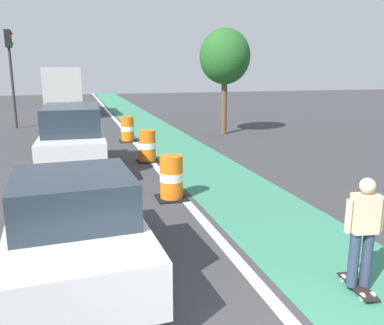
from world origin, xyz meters
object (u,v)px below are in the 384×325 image
Objects in this scene: traffic_barrel_front at (171,178)px; traffic_light_corner at (10,61)px; parked_suv_second at (73,138)px; skateboarder_on_lane at (363,231)px; traffic_barrel_mid at (148,146)px; delivery_truck_down_block at (63,88)px; street_tree_sidewalk at (225,57)px; parked_sedan_nearest at (75,228)px; traffic_barrel_back at (128,129)px.

traffic_light_corner is at bearing 110.00° from traffic_barrel_front.
traffic_light_corner is (-2.94, 10.74, 2.47)m from parked_suv_second.
skateboarder_on_lane is 1.55× the size of traffic_barrel_front.
skateboarder_on_lane is at bearing -81.10° from traffic_barrel_mid.
delivery_truck_down_block is 1.49× the size of traffic_light_corner.
parked_suv_second is (-3.87, 8.45, 0.12)m from skateboarder_on_lane.
traffic_light_corner reaches higher than traffic_barrel_mid.
traffic_barrel_mid is at bearing -132.98° from street_tree_sidewalk.
skateboarder_on_lane is at bearing -80.16° from delivery_truck_down_block.
parked_sedan_nearest is 3.85× the size of traffic_barrel_back.
traffic_barrel_front is (2.27, -3.56, -0.50)m from parked_suv_second.
parked_suv_second is 4.27× the size of traffic_barrel_back.
parked_sedan_nearest reaches higher than skateboarder_on_lane.
traffic_light_corner is (-5.23, 5.86, 2.97)m from traffic_barrel_back.
skateboarder_on_lane is 0.40× the size of parked_sedan_nearest.
parked_suv_second reaches higher than traffic_barrel_mid.
delivery_truck_down_block is (-2.80, 20.49, 1.31)m from traffic_barrel_front.
traffic_barrel_front is (2.28, 3.41, -0.30)m from parked_sedan_nearest.
parked_sedan_nearest is at bearing -80.63° from traffic_light_corner.
traffic_barrel_mid is (0.17, 4.25, 0.00)m from traffic_barrel_front.
parked_suv_second is at bearing -74.70° from traffic_light_corner.
parked_suv_second is 0.93× the size of street_tree_sidewalk.
skateboarder_on_lane reaches higher than traffic_barrel_back.
traffic_barrel_mid is (2.44, 0.68, -0.50)m from parked_suv_second.
delivery_truck_down_block reaches higher than parked_suv_second.
traffic_light_corner is at bearing 153.30° from street_tree_sidewalk.
traffic_light_corner reaches higher than parked_sedan_nearest.
delivery_truck_down_block reaches higher than parked_sedan_nearest.
traffic_light_corner is at bearing 99.37° from parked_sedan_nearest.
traffic_barrel_front is 8.44m from traffic_barrel_back.
traffic_light_corner is (-5.21, 14.30, 2.97)m from traffic_barrel_front.
parked_suv_second reaches higher than parked_sedan_nearest.
skateboarder_on_lane is 4.15m from parked_sedan_nearest.
traffic_barrel_back is at bearing -48.25° from traffic_light_corner.
traffic_barrel_mid is 11.78m from traffic_light_corner.
parked_sedan_nearest is 23.92m from delivery_truck_down_block.
traffic_light_corner reaches higher than parked_suv_second.
parked_sedan_nearest is 3.85× the size of traffic_barrel_mid.
traffic_barrel_front is 10.90m from street_tree_sidewalk.
parked_suv_second is at bearing 122.47° from traffic_barrel_front.
street_tree_sidewalk is at bearing -26.70° from traffic_light_corner.
parked_sedan_nearest is 6.97m from parked_suv_second.
traffic_barrel_mid is (2.45, 7.66, -0.30)m from parked_sedan_nearest.
parked_suv_second is at bearing -141.31° from street_tree_sidewalk.
traffic_barrel_back is at bearing -76.79° from delivery_truck_down_block.
parked_suv_second is 0.91× the size of traffic_light_corner.
delivery_truck_down_block is at bearing 91.24° from parked_sedan_nearest.
traffic_light_corner is (-2.41, -6.18, 1.65)m from delivery_truck_down_block.
traffic_barrel_front is 15.51m from traffic_light_corner.
traffic_barrel_front is (-1.60, 4.88, -0.38)m from skateboarder_on_lane.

